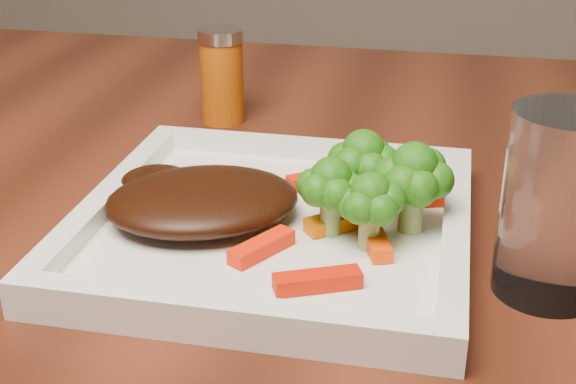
% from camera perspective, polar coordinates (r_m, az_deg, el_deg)
% --- Properties ---
extents(plate, '(0.27, 0.27, 0.01)m').
position_cam_1_polar(plate, '(0.57, -0.98, -2.73)').
color(plate, white).
rests_on(plate, dining_table).
extents(steak, '(0.17, 0.15, 0.03)m').
position_cam_1_polar(steak, '(0.57, -6.11, -0.59)').
color(steak, black).
rests_on(steak, plate).
extents(broccoli_0, '(0.08, 0.08, 0.07)m').
position_cam_1_polar(broccoli_0, '(0.58, 5.35, 1.91)').
color(broccoli_0, '#146110').
rests_on(broccoli_0, plate).
extents(broccoli_1, '(0.07, 0.07, 0.06)m').
position_cam_1_polar(broccoli_1, '(0.55, 8.86, 0.31)').
color(broccoli_1, '#2E6811').
rests_on(broccoli_1, plate).
extents(broccoli_2, '(0.06, 0.06, 0.06)m').
position_cam_1_polar(broccoli_2, '(0.53, 5.85, -1.08)').
color(broccoli_2, '#2F7413').
rests_on(broccoli_2, plate).
extents(broccoli_3, '(0.07, 0.07, 0.06)m').
position_cam_1_polar(broccoli_3, '(0.54, 3.07, -0.03)').
color(broccoli_3, '#276B11').
rests_on(broccoli_3, plate).
extents(carrot_0, '(0.06, 0.04, 0.01)m').
position_cam_1_polar(carrot_0, '(0.49, 2.11, -6.32)').
color(carrot_0, red).
rests_on(carrot_0, plate).
extents(carrot_2, '(0.04, 0.05, 0.01)m').
position_cam_1_polar(carrot_2, '(0.53, -1.88, -3.93)').
color(carrot_2, '#FF2304').
rests_on(carrot_2, plate).
extents(carrot_3, '(0.07, 0.03, 0.01)m').
position_cam_1_polar(carrot_3, '(0.60, 9.41, -0.33)').
color(carrot_3, '#FF1C04').
rests_on(carrot_3, plate).
extents(carrot_4, '(0.05, 0.04, 0.01)m').
position_cam_1_polar(carrot_4, '(0.62, 2.14, 0.96)').
color(carrot_4, '#F31F03').
rests_on(carrot_4, plate).
extents(carrot_5, '(0.03, 0.05, 0.01)m').
position_cam_1_polar(carrot_5, '(0.54, 6.18, -3.35)').
color(carrot_5, '#FE4204').
rests_on(carrot_5, plate).
extents(carrot_6, '(0.06, 0.05, 0.01)m').
position_cam_1_polar(carrot_6, '(0.56, 4.07, -2.01)').
color(carrot_6, orange).
rests_on(carrot_6, plate).
extents(spice_shaker, '(0.05, 0.05, 0.09)m').
position_cam_1_polar(spice_shaker, '(0.78, -4.72, 8.22)').
color(spice_shaker, '#AE4D09').
rests_on(spice_shaker, dining_table).
extents(drinking_glass, '(0.08, 0.08, 0.12)m').
position_cam_1_polar(drinking_glass, '(0.51, 18.62, -0.89)').
color(drinking_glass, white).
rests_on(drinking_glass, dining_table).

